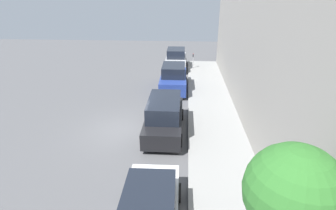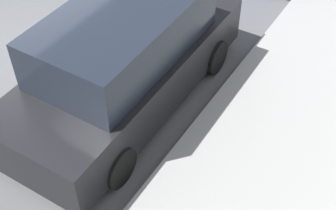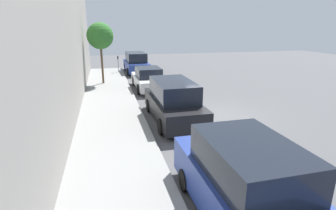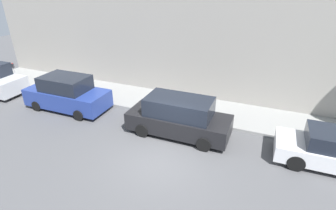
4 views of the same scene
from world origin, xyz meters
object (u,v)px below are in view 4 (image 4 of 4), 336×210
(parked_minivan_third, at_px, (179,117))
(parked_suv_fourth, at_px, (67,94))
(parked_sedan_second, at_px, (335,151))
(parking_meter_far, at_px, (14,71))

(parked_minivan_third, relative_size, parked_suv_fourth, 1.02)
(parked_sedan_second, bearing_deg, parking_meter_far, 85.10)
(parked_sedan_second, distance_m, parked_minivan_third, 6.59)
(parked_minivan_third, relative_size, parking_meter_far, 3.41)
(parked_suv_fourth, distance_m, parking_meter_far, 6.36)
(parking_meter_far, bearing_deg, parked_sedan_second, -94.90)
(parking_meter_far, bearing_deg, parked_suv_fourth, -104.75)
(parked_sedan_second, relative_size, parking_meter_far, 3.15)
(parked_minivan_third, xyz_separation_m, parking_meter_far, (1.77, 13.03, 0.11))
(parked_sedan_second, relative_size, parked_suv_fourth, 0.94)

